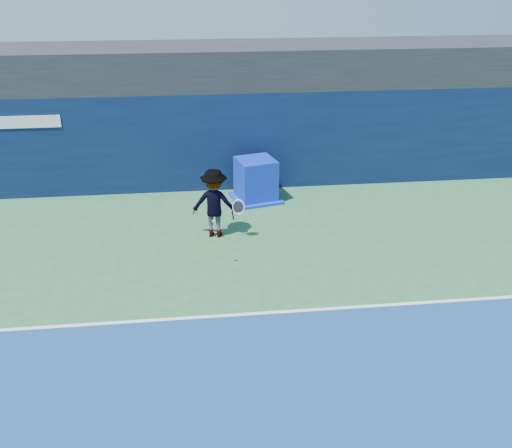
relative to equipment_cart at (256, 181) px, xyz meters
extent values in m
plane|color=#2F6A3D|center=(-0.83, -9.10, -0.58)|extent=(80.00, 80.00, 0.00)
cube|color=white|center=(-0.83, -6.10, -0.57)|extent=(24.00, 0.10, 0.01)
cube|color=black|center=(-0.83, 2.40, 3.02)|extent=(36.00, 3.00, 1.20)
cube|color=#0A1838|center=(-0.83, 1.40, 0.92)|extent=(36.00, 1.00, 3.00)
cube|color=#0C25B2|center=(0.00, 0.00, 0.06)|extent=(1.28, 1.28, 1.27)
cube|color=#0D2FC3|center=(0.00, 0.00, -0.54)|extent=(1.60, 1.60, 0.08)
imported|color=white|center=(-1.34, -2.31, 0.33)|extent=(1.29, 0.91, 1.82)
cylinder|color=black|center=(-0.89, -2.56, 0.07)|extent=(0.09, 0.16, 0.29)
torus|color=white|center=(-0.75, -2.61, 0.32)|extent=(0.34, 0.19, 0.33)
cylinder|color=black|center=(-0.75, -2.61, 0.32)|extent=(0.28, 0.15, 0.28)
sphere|color=#C6D417|center=(-1.43, -4.12, 0.64)|extent=(0.07, 0.07, 0.07)
camera|label=1|loc=(-1.82, -15.82, 5.99)|focal=40.00mm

